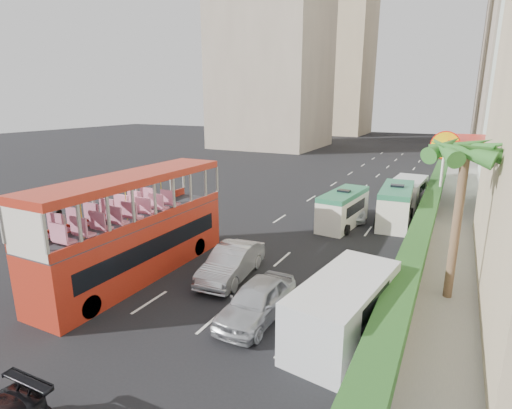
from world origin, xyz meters
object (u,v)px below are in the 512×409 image
Objects in this scene: car_silver_lane_a at (232,278)px; minibus_near at (343,209)px; car_silver_lane_b at (257,318)px; minibus_far at (396,205)px; palm_tree at (456,226)px; panel_van_near at (344,309)px; van_asset at (351,218)px; panel_van_far at (407,193)px; double_decker_bus at (136,226)px; shell_station at (490,173)px.

minibus_near is (2.60, 10.73, 1.20)m from car_silver_lane_a.
car_silver_lane_b is 16.08m from minibus_far.
panel_van_near is at bearing -124.62° from palm_tree.
van_asset is 6.15m from panel_van_far.
minibus_far is at bearing -88.14° from panel_van_far.
car_silver_lane_a is at bearing 21.82° from double_decker_bus.
shell_station is at bearing 51.12° from minibus_far.
double_decker_bus is 14.31m from minibus_near.
car_silver_lane_a is at bearing -117.35° from minibus_far.
car_silver_lane_a is (4.32, 1.73, -2.53)m from double_decker_bus.
palm_tree reaches higher than car_silver_lane_b.
double_decker_bus is 16.31m from van_asset.
van_asset is 0.53× the size of shell_station.
palm_tree is at bearing 63.52° from panel_van_near.
minibus_near reaches higher than panel_van_near.
car_silver_lane_b is 1.07× the size of van_asset.
car_silver_lane_b is 13.59m from minibus_near.
panel_van_near is at bearing -4.38° from double_decker_bus.
car_silver_lane_a is 0.60× the size of shell_station.
palm_tree is (6.71, -10.47, 3.38)m from van_asset.
double_decker_bus is at bearing -124.82° from shell_station.
minibus_far is 0.74× the size of shell_station.
car_silver_lane_b is at bearing -83.32° from minibus_near.
minibus_near is 14.00m from shell_station.
minibus_near is at bearing 113.18° from panel_van_near.
palm_tree is (3.32, 4.80, 2.24)m from panel_van_near.
panel_van_near is 24.49m from shell_station.
van_asset is (-0.02, 15.54, 0.00)m from car_silver_lane_b.
panel_van_far is at bearing 62.49° from double_decker_bus.
van_asset is at bearing 63.90° from double_decker_bus.
double_decker_bus is 1.92× the size of panel_van_far.
car_silver_lane_b is at bearing -110.27° from shell_station.
minibus_near is at bearing -130.72° from shell_station.
car_silver_lane_a is 0.75× the size of palm_tree.
panel_van_far reaches higher than van_asset.
shell_station reaches higher than minibus_far.
car_silver_lane_a is 1.14× the size of van_asset.
minibus_far is (2.96, 15.75, 1.31)m from car_silver_lane_b.
van_asset is 12.89m from palm_tree.
panel_van_far is at bearing 71.17° from minibus_near.
double_decker_bus is 2.28× the size of car_silver_lane_a.
minibus_far reaches higher than panel_van_near.
panel_van_far is (0.16, 4.95, -0.17)m from minibus_far.
car_silver_lane_b is 15.54m from van_asset.
minibus_near is at bearing -148.19° from minibus_far.
car_silver_lane_b is at bearing -94.85° from panel_van_far.
panel_van_near is 20.43m from panel_van_far.
car_silver_lane_a is at bearing -104.56° from panel_van_far.
van_asset is 15.69m from panel_van_near.
car_silver_lane_a is 0.84× the size of panel_van_far.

